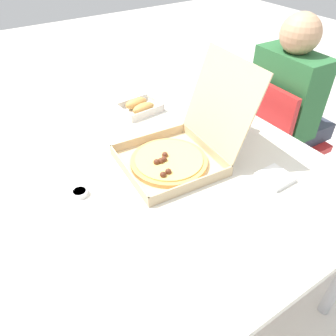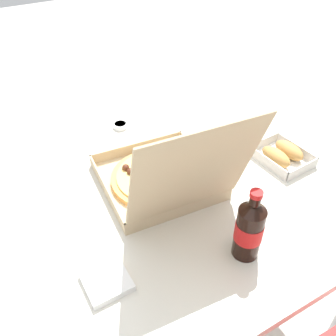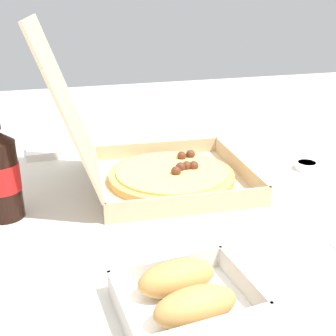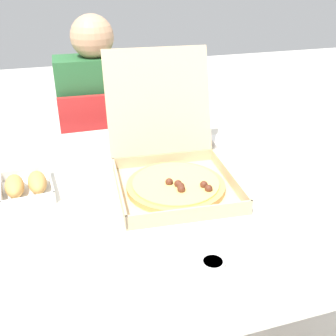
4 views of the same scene
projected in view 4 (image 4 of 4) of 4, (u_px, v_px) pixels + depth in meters
name	position (u px, v px, depth m)	size (l,w,h in m)	color
dining_table	(177.00, 204.00, 1.28)	(1.29, 1.10, 0.72)	silver
chair	(102.00, 157.00, 1.99)	(0.42, 0.42, 0.83)	red
diner_person	(98.00, 113.00, 1.95)	(0.37, 0.41, 1.15)	#333847
pizza_box_open	(173.00, 169.00, 1.25)	(0.39, 0.49, 0.38)	tan
bread_side_box	(26.00, 186.00, 1.21)	(0.16, 0.20, 0.06)	white
cola_bottle	(128.00, 123.00, 1.49)	(0.07, 0.07, 0.22)	black
paper_menu	(17.00, 276.00, 0.89)	(0.21, 0.15, 0.00)	white
napkin_pile	(226.00, 142.00, 1.54)	(0.11, 0.11, 0.02)	white
dipping_sauce_cup	(213.00, 264.00, 0.92)	(0.06, 0.06, 0.02)	white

